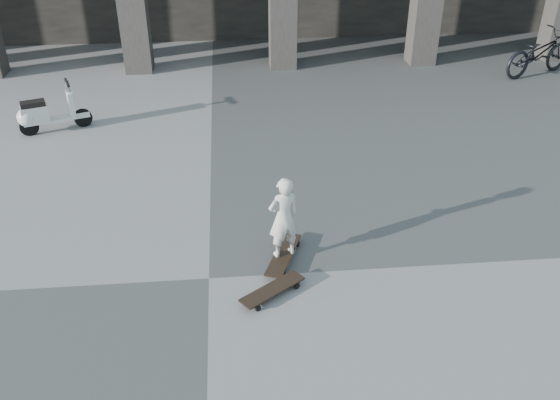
{
  "coord_description": "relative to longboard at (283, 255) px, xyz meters",
  "views": [
    {
      "loc": [
        0.35,
        -6.13,
        4.82
      ],
      "look_at": [
        1.0,
        0.81,
        0.65
      ],
      "focal_mm": 38.0,
      "sensor_mm": 36.0,
      "label": 1
    }
  ],
  "objects": [
    {
      "name": "ground",
      "position": [
        -1.0,
        -0.31,
        -0.08
      ],
      "size": [
        90.0,
        90.0,
        0.0
      ],
      "primitive_type": "plane",
      "color": "#464644",
      "rests_on": "ground"
    },
    {
      "name": "longboard",
      "position": [
        0.0,
        0.0,
        0.0
      ],
      "size": [
        0.59,
        1.04,
        0.1
      ],
      "rotation": [
        0.0,
        0.0,
        1.2
      ],
      "color": "black",
      "rests_on": "ground"
    },
    {
      "name": "skateboard_spare",
      "position": [
        -0.21,
        -0.72,
        0.0
      ],
      "size": [
        0.87,
        0.71,
        0.11
      ],
      "rotation": [
        0.0,
        0.0,
        0.62
      ],
      "color": "black",
      "rests_on": "ground"
    },
    {
      "name": "child",
      "position": [
        0.0,
        0.0,
        0.6
      ],
      "size": [
        0.49,
        0.4,
        1.16
      ],
      "primitive_type": "imported",
      "rotation": [
        0.0,
        0.0,
        3.48
      ],
      "color": "beige",
      "rests_on": "longboard"
    },
    {
      "name": "scooter",
      "position": [
        -4.24,
        4.57,
        0.3
      ],
      "size": [
        1.32,
        0.69,
        0.96
      ],
      "rotation": [
        0.0,
        0.0,
        0.35
      ],
      "color": "black",
      "rests_on": "ground"
    },
    {
      "name": "bicycle",
      "position": [
        6.88,
        6.99,
        0.46
      ],
      "size": [
        2.17,
        1.48,
        1.08
      ],
      "primitive_type": "imported",
      "rotation": [
        0.0,
        0.0,
        1.98
      ],
      "color": "black",
      "rests_on": "ground"
    }
  ]
}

